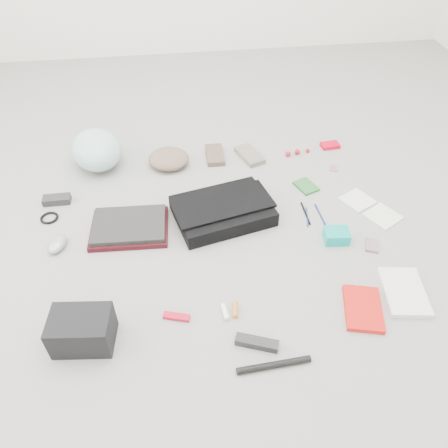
{
  "coord_description": "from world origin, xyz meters",
  "views": [
    {
      "loc": [
        -0.19,
        -1.35,
        1.32
      ],
      "look_at": [
        0.0,
        0.0,
        0.05
      ],
      "focal_mm": 35.0,
      "sensor_mm": 36.0,
      "label": 1
    }
  ],
  "objects": [
    {
      "name": "book_red",
      "position": [
        0.45,
        -0.47,
        0.01
      ],
      "size": [
        0.18,
        0.22,
        0.02
      ],
      "primitive_type": "cube",
      "rotation": [
        0.0,
        0.0,
        -0.25
      ],
      "color": "red",
      "rests_on": "ground_plane"
    },
    {
      "name": "bike_pump",
      "position": [
        0.07,
        -0.65,
        0.01
      ],
      "size": [
        0.25,
        0.04,
        0.02
      ],
      "primitive_type": "cylinder",
      "rotation": [
        0.0,
        1.57,
        0.05
      ],
      "color": "black",
      "rests_on": "ground_plane"
    },
    {
      "name": "card_deck",
      "position": [
        0.6,
        -0.17,
        0.01
      ],
      "size": [
        0.07,
        0.09,
        0.01
      ],
      "primitive_type": "cube",
      "rotation": [
        0.0,
        0.0,
        -0.38
      ],
      "color": "gray",
      "rests_on": "ground_plane"
    },
    {
      "name": "toiletry_tube_orange",
      "position": [
        -0.02,
        -0.41,
        0.01
      ],
      "size": [
        0.03,
        0.07,
        0.02
      ],
      "primitive_type": "cylinder",
      "rotation": [
        1.57,
        0.0,
        -0.14
      ],
      "color": "#C56E25",
      "rests_on": "ground_plane"
    },
    {
      "name": "toiletry_tube_white",
      "position": [
        -0.05,
        -0.42,
        0.01
      ],
      "size": [
        0.03,
        0.07,
        0.02
      ],
      "primitive_type": "cylinder",
      "rotation": [
        1.57,
        0.0,
        0.1
      ],
      "color": "white",
      "rests_on": "ground_plane"
    },
    {
      "name": "napkin_bottom",
      "position": [
        0.72,
        0.0,
        0.0
      ],
      "size": [
        0.18,
        0.18,
        0.01
      ],
      "primitive_type": "cube",
      "rotation": [
        0.0,
        0.0,
        0.52
      ],
      "color": "beige",
      "rests_on": "ground_plane"
    },
    {
      "name": "power_brick",
      "position": [
        -0.74,
        0.31,
        0.02
      ],
      "size": [
        0.12,
        0.06,
        0.03
      ],
      "primitive_type": "cube",
      "rotation": [
        0.0,
        0.0,
        0.0
      ],
      "color": "black",
      "rests_on": "ground_plane"
    },
    {
      "name": "pen_navy",
      "position": [
        0.45,
        0.06,
        0.0
      ],
      "size": [
        0.01,
        0.14,
        0.01
      ],
      "primitive_type": "cylinder",
      "rotation": [
        1.57,
        0.0,
        0.03
      ],
      "color": "navy",
      "rests_on": "ground_plane"
    },
    {
      "name": "laptop_sleeve",
      "position": [
        -0.4,
        0.07,
        0.01
      ],
      "size": [
        0.34,
        0.26,
        0.02
      ],
      "primitive_type": "cube",
      "rotation": [
        0.0,
        0.0,
        -0.05
      ],
      "color": "#390B11",
      "rests_on": "ground_plane"
    },
    {
      "name": "notepad",
      "position": [
        0.44,
        0.26,
        0.01
      ],
      "size": [
        0.12,
        0.13,
        0.01
      ],
      "primitive_type": "cube",
      "rotation": [
        0.0,
        0.0,
        0.37
      ],
      "color": "#266129",
      "rests_on": "ground_plane"
    },
    {
      "name": "bike_helmet",
      "position": [
        -0.57,
        0.59,
        0.09
      ],
      "size": [
        0.32,
        0.36,
        0.18
      ],
      "primitive_type": "ellipsoid",
      "rotation": [
        0.0,
        0.0,
        0.29
      ],
      "color": "#A7DEDB",
      "rests_on": "ground_plane"
    },
    {
      "name": "accordion_wallet",
      "position": [
        0.47,
        -0.11,
        0.03
      ],
      "size": [
        0.11,
        0.09,
        0.05
      ],
      "primitive_type": "cube",
      "rotation": [
        0.0,
        0.0,
        -0.1
      ],
      "color": "#0AABA4",
      "rests_on": "ground_plane"
    },
    {
      "name": "beanie",
      "position": [
        -0.21,
        0.54,
        0.04
      ],
      "size": [
        0.26,
        0.25,
        0.07
      ],
      "primitive_type": "ellipsoid",
      "rotation": [
        0.0,
        0.0,
        -0.31
      ],
      "color": "#735C4B",
      "rests_on": "ground_plane"
    },
    {
      "name": "pen_blue",
      "position": [
        0.38,
        0.05,
        0.0
      ],
      "size": [
        0.04,
        0.12,
        0.01
      ],
      "primitive_type": "cylinder",
      "rotation": [
        1.57,
        0.0,
        -0.23
      ],
      "color": "navy",
      "rests_on": "ground_plane"
    },
    {
      "name": "laptop",
      "position": [
        -0.4,
        0.07,
        0.03
      ],
      "size": [
        0.32,
        0.24,
        0.02
      ],
      "primitive_type": "cube",
      "rotation": [
        0.0,
        0.0,
        -0.05
      ],
      "color": "black",
      "rests_on": "laptop_sleeve"
    },
    {
      "name": "pen_black",
      "position": [
        0.38,
        0.07,
        0.0
      ],
      "size": [
        0.01,
        0.15,
        0.01
      ],
      "primitive_type": "cylinder",
      "rotation": [
        1.57,
        0.0,
        -0.01
      ],
      "color": "black",
      "rests_on": "ground_plane"
    },
    {
      "name": "mouse",
      "position": [
        -0.7,
        0.01,
        0.02
      ],
      "size": [
        0.1,
        0.12,
        0.04
      ],
      "primitive_type": "ellipsoid",
      "rotation": [
        0.0,
        0.0,
        -0.33
      ],
      "color": "#9293A4",
      "rests_on": "ground_plane"
    },
    {
      "name": "altoids_tin",
      "position": [
        0.67,
        0.59,
        0.01
      ],
      "size": [
        0.1,
        0.07,
        0.02
      ],
      "primitive_type": "cube",
      "rotation": [
        0.0,
        0.0,
        0.09
      ],
      "color": "red",
      "rests_on": "ground_plane"
    },
    {
      "name": "messenger_bag",
      "position": [
        0.01,
        0.1,
        0.03
      ],
      "size": [
        0.47,
        0.38,
        0.07
      ],
      "primitive_type": "cube",
      "rotation": [
        0.0,
        0.0,
        0.23
      ],
      "color": "black",
      "rests_on": "ground_plane"
    },
    {
      "name": "camera_bag",
      "position": [
        -0.54,
        -0.47,
        0.07
      ],
      "size": [
        0.22,
        0.16,
        0.13
      ],
      "primitive_type": "cube",
      "rotation": [
        0.0,
        0.0,
        -0.11
      ],
      "color": "black",
      "rests_on": "ground_plane"
    },
    {
      "name": "lollipop_c",
      "position": [
        0.53,
        0.55,
        0.01
      ],
      "size": [
        0.02,
        0.02,
        0.02
      ],
      "primitive_type": "sphere",
      "rotation": [
        0.0,
        0.0,
        0.03
      ],
      "color": "#B40D12",
      "rests_on": "ground_plane"
    },
    {
      "name": "cable_coil",
      "position": [
        -0.77,
        0.19,
        0.01
      ],
      "size": [
        0.11,
        0.11,
        0.01
      ],
      "primitive_type": "torus",
      "rotation": [
        0.0,
        0.0,
        0.39
      ],
      "color": "black",
      "rests_on": "ground_plane"
    },
    {
      "name": "lollipop_a",
      "position": [
        0.42,
        0.53,
        0.01
      ],
      "size": [
        0.03,
        0.03,
        0.03
      ],
      "primitive_type": "sphere",
      "rotation": [
        0.0,
        0.0,
        0.08
      ],
      "color": "red",
      "rests_on": "ground_plane"
    },
    {
      "name": "multitool",
      "position": [
        -0.23,
        -0.42,
        0.01
      ],
      "size": [
        0.1,
        0.06,
        0.01
      ],
      "primitive_type": "cube",
      "rotation": [
        0.0,
        0.0,
        -0.32
      ],
      "color": "#B00C23",
      "rests_on": "ground_plane"
    },
    {
      "name": "ground_plane",
      "position": [
        0.0,
        0.0,
        0.0
      ],
      "size": [
        4.0,
        4.0,
        0.0
      ],
      "primitive_type": "plane",
      "color": "gray"
    },
    {
      "name": "book_white",
      "position": [
        0.63,
        -0.42,
        0.01
      ],
      "size": [
        0.18,
        0.25,
        0.02
      ],
      "primitive_type": "cube",
      "rotation": [
        0.0,
        0.0,
        -0.16
      ],
      "color": "silver",
      "rests_on": "ground_plane"
    },
    {
      "name": "stamp_sheet",
      "position": [
        0.62,
        0.39,
        0.0
      ],
      "size": [
        0.06,
        0.06,
        0.0
      ],
      "primitive_type": "cube",
      "rotation": [
        0.0,
        0.0,
        -0.38
      ],
      "color": "gray",
      "rests_on": "ground_plane"
    },
    {
      "name": "lollipop_b",
      "position": [
        0.47,
        0.54,
        0.01
      ],
      "size": [
        0.03,
        0.03,
        0.03
      ],
      "primitive_type": "sphere",
      "rotation": [
        0.0,
        0.0,
        -0.05
      ],
      "color": "#A31716",
      "rests_on": "ground_plane"
    },
    {
      "name": "napkin_top",
      "position": [
        0.65,
        0.13,
        0.0
      ],
      "size": [
        0.17,
        0.17,
        0.01
      ],
      "primitive_type": "cube",
      "rotation": [
        0.0,
        0.0,
        0.47
      ],
      "color": "silver",
      "rests_on": "ground_plane"
    },
    {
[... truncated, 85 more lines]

